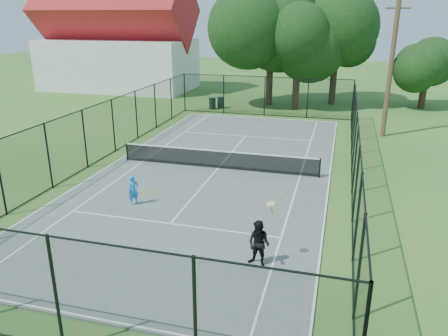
% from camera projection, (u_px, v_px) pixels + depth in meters
% --- Properties ---
extents(ground, '(120.00, 120.00, 0.00)m').
position_uv_depth(ground, '(218.00, 170.00, 21.97)').
color(ground, '#2E6322').
extents(tennis_court, '(11.00, 24.00, 0.06)m').
position_uv_depth(tennis_court, '(218.00, 169.00, 21.96)').
color(tennis_court, '#55645C').
rests_on(tennis_court, ground).
extents(tennis_net, '(10.08, 0.08, 0.95)m').
position_uv_depth(tennis_net, '(218.00, 159.00, 21.78)').
color(tennis_net, black).
rests_on(tennis_net, tennis_court).
extents(fence, '(13.10, 26.10, 3.00)m').
position_uv_depth(fence, '(218.00, 141.00, 21.47)').
color(fence, black).
rests_on(fence, ground).
extents(tree_near_left, '(7.44, 7.44, 9.71)m').
position_uv_depth(tree_near_left, '(271.00, 33.00, 35.95)').
color(tree_near_left, '#332114').
rests_on(tree_near_left, ground).
extents(tree_near_mid, '(5.92, 5.92, 7.74)m').
position_uv_depth(tree_near_mid, '(298.00, 50.00, 34.56)').
color(tree_near_mid, '#332114').
rests_on(tree_near_mid, ground).
extents(tree_near_right, '(6.60, 6.60, 9.10)m').
position_uv_depth(tree_near_right, '(337.00, 35.00, 36.30)').
color(tree_near_right, '#332114').
rests_on(tree_near_right, ground).
extents(tree_far_right, '(4.36, 4.36, 5.76)m').
position_uv_depth(tree_far_right, '(427.00, 65.00, 35.41)').
color(tree_far_right, '#332114').
rests_on(tree_far_right, ground).
extents(building, '(15.30, 8.15, 11.87)m').
position_uv_depth(building, '(117.00, 40.00, 44.58)').
color(building, silver).
rests_on(building, ground).
extents(trash_bin_left, '(0.58, 0.58, 0.93)m').
position_uv_depth(trash_bin_left, '(212.00, 103.00, 35.98)').
color(trash_bin_left, black).
rests_on(trash_bin_left, ground).
extents(trash_bin_right, '(0.58, 0.58, 0.93)m').
position_uv_depth(trash_bin_right, '(221.00, 103.00, 36.35)').
color(trash_bin_right, black).
rests_on(trash_bin_right, ground).
extents(utility_pole, '(1.40, 0.30, 8.50)m').
position_uv_depth(utility_pole, '(391.00, 68.00, 26.65)').
color(utility_pole, '#4C3823').
rests_on(utility_pole, ground).
extents(player_blue, '(0.84, 0.53, 1.23)m').
position_uv_depth(player_blue, '(134.00, 190.00, 17.58)').
color(player_blue, '#187FD2').
rests_on(player_blue, tennis_court).
extents(player_black, '(1.00, 0.86, 2.31)m').
position_uv_depth(player_black, '(259.00, 244.00, 13.20)').
color(player_black, black).
rests_on(player_black, tennis_court).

